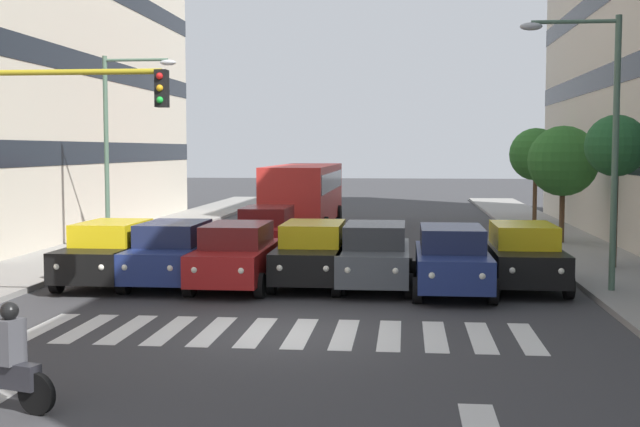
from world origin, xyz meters
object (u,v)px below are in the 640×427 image
car_5 (173,253)px  street_tree_1 (616,147)px  motorcycle_with_rider (7,366)px  car_0 (524,255)px  car_4 (236,255)px  street_lamp_right (118,133)px  street_lamp_left (600,124)px  car_1 (452,259)px  car_2 (375,255)px  car_6 (111,252)px  car_row2_0 (266,231)px  street_tree_3 (536,155)px  bus_behind_traffic (305,191)px  traffic_light_gantry (22,149)px  street_tree_2 (563,161)px  car_3 (313,253)px

car_5 → street_tree_1: street_tree_1 is taller
motorcycle_with_rider → car_0: bearing=-127.6°
car_4 → street_lamp_right: 8.85m
car_0 → street_lamp_left: size_ratio=0.65×
car_1 → street_tree_1: 7.26m
car_2 → street_lamp_left: street_lamp_left is taller
car_5 → street_tree_1: (-12.59, -3.78, 2.90)m
car_6 → car_row2_0: 7.14m
street_tree_1 → street_lamp_right: bearing=-7.5°
car_2 → car_6: same height
car_0 → car_row2_0: same height
car_row2_0 → street_lamp_right: street_lamp_right is taller
car_2 → car_4: (3.70, 0.36, 0.00)m
car_1 → street_tree_3: size_ratio=0.97×
car_row2_0 → motorcycle_with_rider: bearing=87.3°
bus_behind_traffic → traffic_light_gantry: bearing=80.2°
bus_behind_traffic → street_tree_1: bearing=134.0°
car_0 → car_5: size_ratio=1.00×
car_1 → street_lamp_left: street_lamp_left is taller
car_0 → car_row2_0: bearing=-36.3°
car_4 → street_lamp_left: 9.94m
car_4 → motorcycle_with_rider: 10.71m
street_tree_2 → car_5: bearing=40.4°
car_1 → traffic_light_gantry: 10.73m
car_1 → car_5: (7.51, -0.53, 0.00)m
car_row2_0 → traffic_light_gantry: size_ratio=0.81×
car_0 → car_1: (1.95, 1.01, 0.00)m
car_1 → traffic_light_gantry: size_ratio=0.81×
car_4 → car_1: bearing=177.2°
car_3 → motorcycle_with_rider: (3.11, 11.22, -0.24)m
car_1 → car_3: size_ratio=1.00×
street_lamp_right → street_tree_3: street_lamp_right is taller
car_0 → car_1: same height
car_3 → car_row2_0: size_ratio=1.00×
car_row2_0 → street_tree_2: street_tree_2 is taller
car_4 → car_row2_0: size_ratio=1.00×
motorcycle_with_rider → car_5: bearing=-86.3°
bus_behind_traffic → street_tree_3: (-10.63, -3.41, 1.60)m
car_2 → motorcycle_with_rider: bearing=66.4°
car_2 → bus_behind_traffic: (3.70, -14.84, 0.97)m
car_2 → traffic_light_gantry: bearing=36.8°
car_2 → street_tree_2: 12.59m
car_4 → street_tree_2: bearing=-134.3°
car_5 → bus_behind_traffic: size_ratio=0.42×
car_5 → car_row2_0: bearing=-103.6°
car_3 → street_tree_3: size_ratio=0.97×
car_3 → car_row2_0: (2.29, -5.99, 0.00)m
traffic_light_gantry → street_lamp_left: size_ratio=0.80×
car_2 → traffic_light_gantry: (7.20, 5.39, 2.83)m
car_row2_0 → street_lamp_left: street_lamp_left is taller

